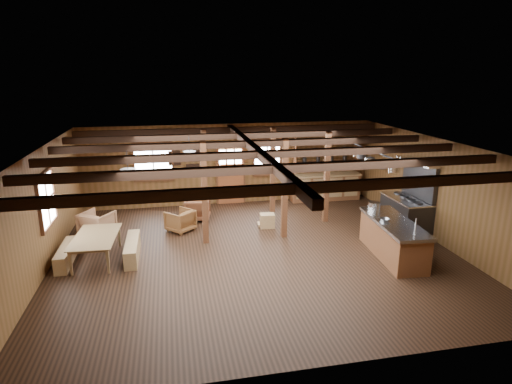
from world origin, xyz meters
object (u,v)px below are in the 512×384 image
armchair_a (180,221)px  kitchen_island (393,238)px  commercial_range (408,209)px  dining_table (98,248)px  armchair_c (97,224)px  armchair_b (198,209)px

armchair_a → kitchen_island: bearing=108.5°
kitchen_island → armchair_a: kitchen_island is taller
kitchen_island → commercial_range: (1.32, 1.57, 0.19)m
kitchen_island → armchair_a: (-5.18, 2.87, -0.16)m
commercial_range → dining_table: commercial_range is taller
dining_table → armchair_c: (-0.25, 1.65, 0.05)m
kitchen_island → armchair_b: 5.96m
commercial_range → armchair_c: 8.90m
commercial_range → armchair_b: bearing=159.5°
commercial_range → dining_table: bearing=-177.8°
commercial_range → armchair_c: (-8.79, 1.32, -0.30)m
dining_table → armchair_a: 2.61m
armchair_a → commercial_range: bearing=126.2°
armchair_b → armchair_c: (-2.87, -0.89, 0.02)m
armchair_b → commercial_range: bearing=169.6°
dining_table → armchair_a: armchair_a is taller
dining_table → armchair_b: size_ratio=2.36×
dining_table → armchair_c: bearing=11.8°
armchair_a → armchair_b: size_ratio=0.93×
commercial_range → armchair_b: commercial_range is taller
commercial_range → armchair_b: size_ratio=2.75×
kitchen_island → armchair_a: size_ratio=3.65×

